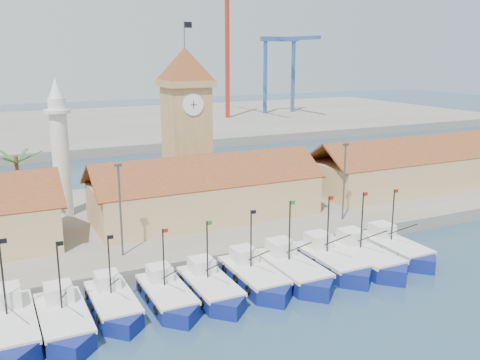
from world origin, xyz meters
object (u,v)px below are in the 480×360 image
boat_0 (9,331)px  minaret (60,148)px  boat_5 (255,278)px  clock_tower (186,123)px

boat_0 → minaret: size_ratio=0.65×
boat_0 → boat_5: size_ratio=1.10×
boat_5 → minaret: 29.44m
boat_5 → clock_tower: bearing=84.5°
boat_5 → minaret: bearing=117.1°
clock_tower → boat_0: bearing=-134.2°
boat_0 → clock_tower: size_ratio=0.47×
boat_5 → clock_tower: 25.63m
boat_0 → minaret: 28.03m
boat_5 → boat_0: bearing=-178.7°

